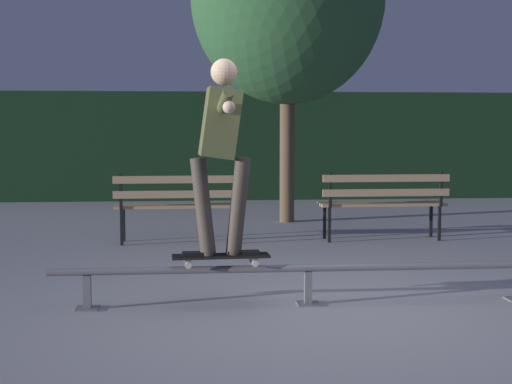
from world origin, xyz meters
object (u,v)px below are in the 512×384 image
at_px(grind_rail, 308,273).
at_px(skateboard, 221,257).
at_px(park_bench_leftmost, 180,200).
at_px(park_bench_left_center, 383,198).
at_px(skateboarder, 221,140).

xyz_separation_m(grind_rail, skateboard, (-0.71, 0.00, 0.15)).
bearing_deg(park_bench_leftmost, grind_rail, -71.86).
xyz_separation_m(grind_rail, park_bench_left_center, (1.48, 3.28, 0.28)).
bearing_deg(skateboarder, park_bench_leftmost, 96.43).
xyz_separation_m(skateboarder, park_bench_leftmost, (-0.37, 3.28, -0.80)).
bearing_deg(skateboarder, grind_rail, -0.01).
distance_m(skateboarder, park_bench_left_center, 4.02).
bearing_deg(park_bench_leftmost, park_bench_left_center, 0.00).
bearing_deg(park_bench_left_center, park_bench_leftmost, 180.00).
bearing_deg(park_bench_left_center, grind_rail, -114.28).
bearing_deg(skateboard, grind_rail, -0.00).
height_order(skateboard, park_bench_left_center, park_bench_left_center).
bearing_deg(grind_rail, park_bench_leftmost, 108.14).
bearing_deg(skateboard, park_bench_leftmost, 96.38).
height_order(grind_rail, park_bench_leftmost, park_bench_leftmost).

